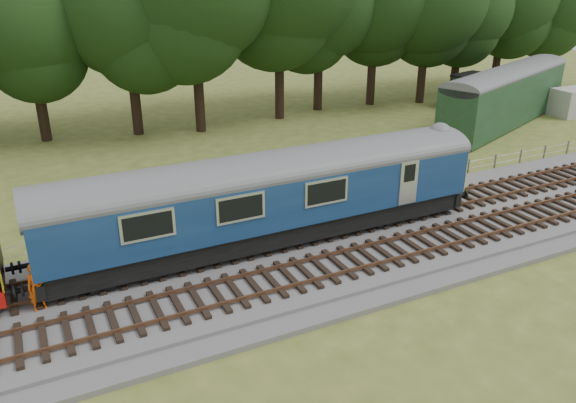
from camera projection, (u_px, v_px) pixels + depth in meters
ground at (362, 245)px, 23.73m from camera, size 120.00×120.00×0.00m
ballast at (362, 242)px, 23.66m from camera, size 70.00×7.00×0.35m
track_north at (345, 224)px, 24.73m from camera, size 67.20×2.40×0.21m
track_south at (384, 252)px, 22.25m from camera, size 67.20×2.40×0.21m
fence at (311, 207)px, 27.45m from camera, size 64.00×0.12×1.00m
tree_line at (199, 124)px, 41.91m from camera, size 70.00×8.00×18.00m
dmu_railcar at (270, 191)px, 22.41m from camera, size 18.05×2.86×3.88m
worker at (37, 287)px, 18.39m from camera, size 0.70×0.55×1.69m
parked_coach at (506, 93)px, 40.96m from camera, size 16.15×8.79×4.16m
shed at (477, 91)px, 46.38m from camera, size 3.98×3.98×2.68m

